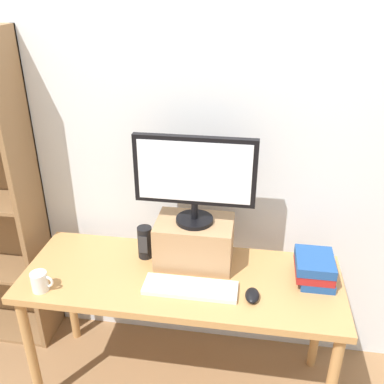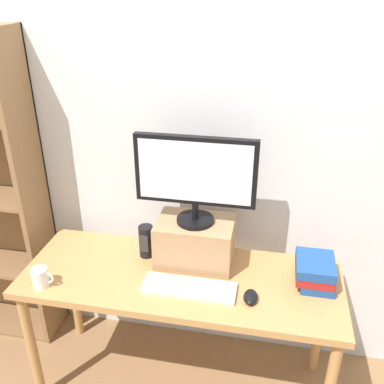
{
  "view_description": "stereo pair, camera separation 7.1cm",
  "coord_description": "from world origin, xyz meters",
  "px_view_note": "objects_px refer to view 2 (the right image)",
  "views": [
    {
      "loc": [
        0.31,
        -1.66,
        2.04
      ],
      "look_at": [
        0.05,
        0.05,
        1.18
      ],
      "focal_mm": 40.0,
      "sensor_mm": 36.0,
      "label": 1
    },
    {
      "loc": [
        0.38,
        -1.64,
        2.04
      ],
      "look_at": [
        0.05,
        0.05,
        1.18
      ],
      "focal_mm": 40.0,
      "sensor_mm": 36.0,
      "label": 2
    }
  ],
  "objects_px": {
    "desk_speaker": "(146,241)",
    "keyboard": "(189,288)",
    "desk": "(181,289)",
    "riser_box": "(195,242)",
    "computer_monitor": "(195,176)",
    "coffee_mug": "(41,278)",
    "computer_mouse": "(251,297)",
    "book_stack": "(315,271)"
  },
  "relations": [
    {
      "from": "riser_box",
      "to": "computer_mouse",
      "type": "distance_m",
      "value": 0.4
    },
    {
      "from": "desk",
      "to": "book_stack",
      "type": "bearing_deg",
      "value": 6.75
    },
    {
      "from": "riser_box",
      "to": "computer_mouse",
      "type": "bearing_deg",
      "value": -39.38
    },
    {
      "from": "desk",
      "to": "desk_speaker",
      "type": "height_order",
      "value": "desk_speaker"
    },
    {
      "from": "book_stack",
      "to": "keyboard",
      "type": "bearing_deg",
      "value": -163.24
    },
    {
      "from": "keyboard",
      "to": "computer_mouse",
      "type": "relative_size",
      "value": 4.22
    },
    {
      "from": "keyboard",
      "to": "book_stack",
      "type": "distance_m",
      "value": 0.6
    },
    {
      "from": "desk",
      "to": "riser_box",
      "type": "distance_m",
      "value": 0.25
    },
    {
      "from": "computer_mouse",
      "to": "book_stack",
      "type": "height_order",
      "value": "book_stack"
    },
    {
      "from": "computer_monitor",
      "to": "coffee_mug",
      "type": "bearing_deg",
      "value": -153.22
    },
    {
      "from": "computer_monitor",
      "to": "coffee_mug",
      "type": "distance_m",
      "value": 0.87
    },
    {
      "from": "riser_box",
      "to": "coffee_mug",
      "type": "height_order",
      "value": "riser_box"
    },
    {
      "from": "desk",
      "to": "riser_box",
      "type": "xyz_separation_m",
      "value": [
        0.05,
        0.13,
        0.2
      ]
    },
    {
      "from": "desk",
      "to": "computer_mouse",
      "type": "height_order",
      "value": "computer_mouse"
    },
    {
      "from": "riser_box",
      "to": "book_stack",
      "type": "relative_size",
      "value": 1.63
    },
    {
      "from": "book_stack",
      "to": "desk_speaker",
      "type": "bearing_deg",
      "value": 176.08
    },
    {
      "from": "desk",
      "to": "computer_monitor",
      "type": "height_order",
      "value": "computer_monitor"
    },
    {
      "from": "computer_monitor",
      "to": "computer_mouse",
      "type": "bearing_deg",
      "value": -39.21
    },
    {
      "from": "coffee_mug",
      "to": "desk_speaker",
      "type": "bearing_deg",
      "value": 39.38
    },
    {
      "from": "desk",
      "to": "computer_monitor",
      "type": "xyz_separation_m",
      "value": [
        0.05,
        0.13,
        0.57
      ]
    },
    {
      "from": "computer_mouse",
      "to": "book_stack",
      "type": "xyz_separation_m",
      "value": [
        0.29,
        0.19,
        0.05
      ]
    },
    {
      "from": "coffee_mug",
      "to": "desk",
      "type": "bearing_deg",
      "value": 18.2
    },
    {
      "from": "computer_mouse",
      "to": "desk_speaker",
      "type": "bearing_deg",
      "value": 156.19
    },
    {
      "from": "computer_monitor",
      "to": "desk_speaker",
      "type": "xyz_separation_m",
      "value": [
        -0.26,
        0.0,
        -0.39
      ]
    },
    {
      "from": "computer_mouse",
      "to": "book_stack",
      "type": "distance_m",
      "value": 0.35
    },
    {
      "from": "computer_monitor",
      "to": "keyboard",
      "type": "relative_size",
      "value": 1.31
    },
    {
      "from": "desk",
      "to": "riser_box",
      "type": "height_order",
      "value": "riser_box"
    },
    {
      "from": "desk",
      "to": "coffee_mug",
      "type": "xyz_separation_m",
      "value": [
        -0.62,
        -0.21,
        0.13
      ]
    },
    {
      "from": "desk",
      "to": "keyboard",
      "type": "xyz_separation_m",
      "value": [
        0.06,
        -0.1,
        0.1
      ]
    },
    {
      "from": "desk",
      "to": "desk_speaker",
      "type": "relative_size",
      "value": 8.97
    },
    {
      "from": "book_stack",
      "to": "desk",
      "type": "bearing_deg",
      "value": -173.25
    },
    {
      "from": "keyboard",
      "to": "desk_speaker",
      "type": "height_order",
      "value": "desk_speaker"
    },
    {
      "from": "desk_speaker",
      "to": "keyboard",
      "type": "bearing_deg",
      "value": -40.21
    },
    {
      "from": "computer_monitor",
      "to": "computer_mouse",
      "type": "xyz_separation_m",
      "value": [
        0.3,
        -0.25,
        -0.46
      ]
    },
    {
      "from": "computer_monitor",
      "to": "coffee_mug",
      "type": "height_order",
      "value": "computer_monitor"
    },
    {
      "from": "riser_box",
      "to": "desk",
      "type": "bearing_deg",
      "value": -108.86
    },
    {
      "from": "desk",
      "to": "coffee_mug",
      "type": "bearing_deg",
      "value": -161.8
    },
    {
      "from": "riser_box",
      "to": "desk_speaker",
      "type": "bearing_deg",
      "value": -179.76
    },
    {
      "from": "computer_mouse",
      "to": "book_stack",
      "type": "relative_size",
      "value": 0.45
    },
    {
      "from": "keyboard",
      "to": "desk_speaker",
      "type": "distance_m",
      "value": 0.37
    },
    {
      "from": "coffee_mug",
      "to": "desk_speaker",
      "type": "xyz_separation_m",
      "value": [
        0.41,
        0.34,
        0.04
      ]
    },
    {
      "from": "desk",
      "to": "book_stack",
      "type": "distance_m",
      "value": 0.66
    }
  ]
}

